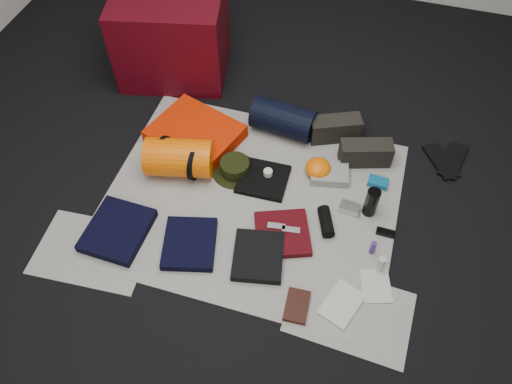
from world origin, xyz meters
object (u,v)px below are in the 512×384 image
(red_cabinet, at_px, (172,35))
(water_bottle, at_px, (371,202))
(sleeping_pad, at_px, (195,134))
(stuff_sack, at_px, (179,158))
(navy_duffel, at_px, (283,119))
(compact_camera, at_px, (349,208))
(paperback_book, at_px, (297,306))

(red_cabinet, relative_size, water_bottle, 3.70)
(sleeping_pad, bearing_deg, stuff_sack, -88.61)
(red_cabinet, distance_m, sleeping_pad, 0.72)
(navy_duffel, bearing_deg, compact_camera, -37.03)
(navy_duffel, height_order, paperback_book, navy_duffel)
(red_cabinet, height_order, paperback_book, red_cabinet)
(sleeping_pad, xyz_separation_m, navy_duffel, (0.49, 0.22, 0.05))
(sleeping_pad, height_order, navy_duffel, navy_duffel)
(red_cabinet, height_order, compact_camera, red_cabinet)
(sleeping_pad, relative_size, paperback_book, 2.93)
(red_cabinet, height_order, navy_duffel, red_cabinet)
(navy_duffel, bearing_deg, stuff_sack, -129.24)
(water_bottle, height_order, paperback_book, water_bottle)
(sleeping_pad, relative_size, compact_camera, 4.51)
(water_bottle, distance_m, paperback_book, 0.70)
(red_cabinet, xyz_separation_m, water_bottle, (1.46, -0.82, -0.19))
(red_cabinet, height_order, sleeping_pad, red_cabinet)
(compact_camera, height_order, paperback_book, compact_camera)
(water_bottle, xyz_separation_m, compact_camera, (-0.10, -0.02, -0.07))
(sleeping_pad, xyz_separation_m, paperback_book, (0.86, -0.89, -0.03))
(compact_camera, bearing_deg, red_cabinet, 153.90)
(sleeping_pad, height_order, stuff_sack, stuff_sack)
(sleeping_pad, distance_m, paperback_book, 1.24)
(red_cabinet, relative_size, sleeping_pad, 1.36)
(stuff_sack, bearing_deg, water_bottle, 0.97)
(stuff_sack, bearing_deg, paperback_book, -36.75)
(paperback_book, bearing_deg, compact_camera, 74.15)
(red_cabinet, xyz_separation_m, sleeping_pad, (0.36, -0.59, -0.23))
(stuff_sack, distance_m, paperback_book, 1.07)
(red_cabinet, bearing_deg, compact_camera, -44.48)
(sleeping_pad, relative_size, stuff_sack, 1.32)
(sleeping_pad, bearing_deg, compact_camera, -14.50)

